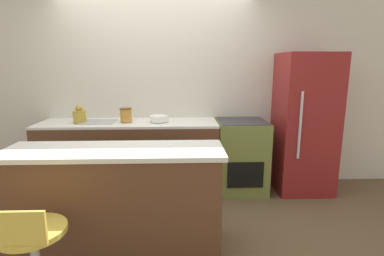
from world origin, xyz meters
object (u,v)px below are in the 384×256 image
object	(u,v)px
oven_range	(241,156)
kettle	(79,115)
mixing_bowl	(159,119)
refrigerator	(304,124)
stool_chair	(33,252)

from	to	relation	value
oven_range	kettle	xyz separation A→B (m)	(-2.04, -0.02, 0.56)
kettle	mixing_bowl	xyz separation A→B (m)	(0.98, 0.00, -0.05)
refrigerator	mixing_bowl	bearing A→B (deg)	-179.39
kettle	mixing_bowl	world-z (taller)	kettle
oven_range	mixing_bowl	distance (m)	1.17
refrigerator	kettle	size ratio (longest dim) A/B	8.26
oven_range	mixing_bowl	xyz separation A→B (m)	(-1.05, -0.02, 0.51)
stool_chair	oven_range	bearing A→B (deg)	46.15
stool_chair	mixing_bowl	world-z (taller)	mixing_bowl
oven_range	kettle	bearing A→B (deg)	-179.43
oven_range	mixing_bowl	world-z (taller)	mixing_bowl
refrigerator	kettle	world-z (taller)	refrigerator
refrigerator	mixing_bowl	distance (m)	1.87
kettle	stool_chair	bearing A→B (deg)	-82.54
refrigerator	kettle	xyz separation A→B (m)	(-2.85, -0.02, 0.13)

